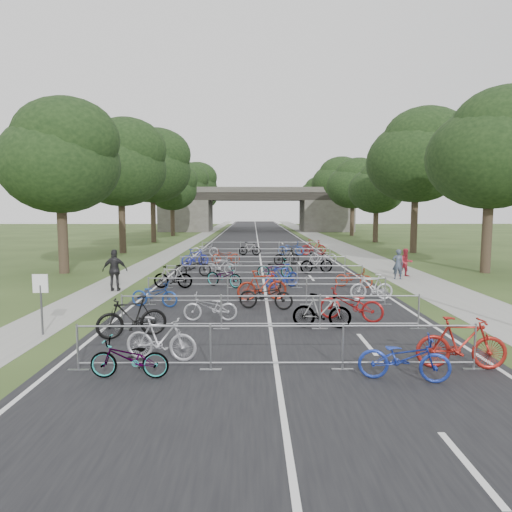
{
  "coord_description": "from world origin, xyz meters",
  "views": [
    {
      "loc": [
        -0.55,
        -10.26,
        3.75
      ],
      "look_at": [
        -0.38,
        14.97,
        1.1
      ],
      "focal_mm": 32.0,
      "sensor_mm": 36.0,
      "label": 1
    }
  ],
  "objects_px": {
    "bike_1": "(161,339)",
    "pedestrian_c": "(115,270)",
    "park_sign": "(41,293)",
    "bike_2": "(404,358)",
    "pedestrian_a": "(398,264)",
    "pedestrian_b": "(406,263)",
    "bike_0": "(129,359)",
    "overpass_bridge": "(256,209)"
  },
  "relations": [
    {
      "from": "bike_1",
      "to": "pedestrian_c",
      "type": "relative_size",
      "value": 0.96
    },
    {
      "from": "park_sign",
      "to": "bike_2",
      "type": "relative_size",
      "value": 0.94
    },
    {
      "from": "pedestrian_a",
      "to": "pedestrian_b",
      "type": "height_order",
      "value": "pedestrian_a"
    },
    {
      "from": "bike_2",
      "to": "pedestrian_c",
      "type": "distance_m",
      "value": 14.48
    },
    {
      "from": "bike_2",
      "to": "pedestrian_b",
      "type": "height_order",
      "value": "pedestrian_b"
    },
    {
      "from": "bike_1",
      "to": "pedestrian_a",
      "type": "distance_m",
      "value": 16.26
    },
    {
      "from": "pedestrian_a",
      "to": "park_sign",
      "type": "bearing_deg",
      "value": 41.73
    },
    {
      "from": "bike_1",
      "to": "bike_2",
      "type": "distance_m",
      "value": 5.7
    },
    {
      "from": "park_sign",
      "to": "pedestrian_c",
      "type": "bearing_deg",
      "value": 90.0
    },
    {
      "from": "bike_2",
      "to": "pedestrian_c",
      "type": "xyz_separation_m",
      "value": [
        -9.53,
        10.89,
        0.44
      ]
    },
    {
      "from": "bike_1",
      "to": "pedestrian_b",
      "type": "relative_size",
      "value": 1.18
    },
    {
      "from": "bike_0",
      "to": "park_sign",
      "type": "bearing_deg",
      "value": -133.28
    },
    {
      "from": "overpass_bridge",
      "to": "bike_1",
      "type": "relative_size",
      "value": 16.99
    },
    {
      "from": "overpass_bridge",
      "to": "bike_2",
      "type": "distance_m",
      "value": 65.81
    },
    {
      "from": "overpass_bridge",
      "to": "pedestrian_a",
      "type": "distance_m",
      "value": 52.01
    },
    {
      "from": "pedestrian_b",
      "to": "bike_2",
      "type": "bearing_deg",
      "value": -112.9
    },
    {
      "from": "bike_0",
      "to": "pedestrian_c",
      "type": "xyz_separation_m",
      "value": [
        -3.52,
        10.72,
        0.49
      ]
    },
    {
      "from": "pedestrian_a",
      "to": "bike_0",
      "type": "bearing_deg",
      "value": 58.1
    },
    {
      "from": "bike_0",
      "to": "pedestrian_a",
      "type": "xyz_separation_m",
      "value": [
        10.38,
        14.06,
        0.34
      ]
    },
    {
      "from": "bike_2",
      "to": "pedestrian_a",
      "type": "height_order",
      "value": "pedestrian_a"
    },
    {
      "from": "pedestrian_b",
      "to": "pedestrian_c",
      "type": "distance_m",
      "value": 15.28
    },
    {
      "from": "bike_2",
      "to": "pedestrian_a",
      "type": "relative_size",
      "value": 1.22
    },
    {
      "from": "pedestrian_b",
      "to": "pedestrian_a",
      "type": "bearing_deg",
      "value": -132.14
    },
    {
      "from": "bike_1",
      "to": "pedestrian_a",
      "type": "xyz_separation_m",
      "value": [
        9.91,
        12.89,
        0.25
      ]
    },
    {
      "from": "bike_1",
      "to": "bike_2",
      "type": "height_order",
      "value": "bike_1"
    },
    {
      "from": "overpass_bridge",
      "to": "bike_1",
      "type": "xyz_separation_m",
      "value": [
        -2.81,
        -64.34,
        -2.99
      ]
    },
    {
      "from": "pedestrian_b",
      "to": "park_sign",
      "type": "bearing_deg",
      "value": -146.09
    },
    {
      "from": "park_sign",
      "to": "bike_0",
      "type": "xyz_separation_m",
      "value": [
        3.52,
        -3.51,
        -0.81
      ]
    },
    {
      "from": "pedestrian_c",
      "to": "pedestrian_a",
      "type": "bearing_deg",
      "value": -169.54
    },
    {
      "from": "bike_1",
      "to": "pedestrian_b",
      "type": "height_order",
      "value": "pedestrian_b"
    },
    {
      "from": "bike_0",
      "to": "bike_1",
      "type": "xyz_separation_m",
      "value": [
        0.47,
        1.17,
        0.09
      ]
    },
    {
      "from": "pedestrian_b",
      "to": "pedestrian_c",
      "type": "height_order",
      "value": "pedestrian_c"
    },
    {
      "from": "bike_0",
      "to": "pedestrian_a",
      "type": "distance_m",
      "value": 17.48
    },
    {
      "from": "bike_0",
      "to": "bike_1",
      "type": "bearing_deg",
      "value": 159.94
    },
    {
      "from": "bike_0",
      "to": "pedestrian_a",
      "type": "bearing_deg",
      "value": 145.19
    },
    {
      "from": "park_sign",
      "to": "pedestrian_a",
      "type": "distance_m",
      "value": 17.46
    },
    {
      "from": "pedestrian_c",
      "to": "park_sign",
      "type": "bearing_deg",
      "value": 86.92
    },
    {
      "from": "pedestrian_a",
      "to": "pedestrian_c",
      "type": "relative_size",
      "value": 0.84
    },
    {
      "from": "bike_1",
      "to": "pedestrian_a",
      "type": "height_order",
      "value": "pedestrian_a"
    },
    {
      "from": "overpass_bridge",
      "to": "park_sign",
      "type": "height_order",
      "value": "overpass_bridge"
    },
    {
      "from": "bike_1",
      "to": "bike_2",
      "type": "relative_size",
      "value": 0.94
    },
    {
      "from": "overpass_bridge",
      "to": "pedestrian_c",
      "type": "distance_m",
      "value": 55.27
    }
  ]
}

